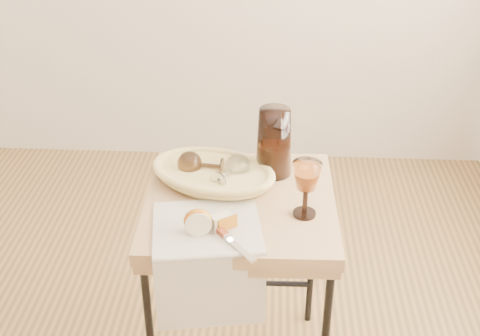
# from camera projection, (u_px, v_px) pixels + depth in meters

# --- Properties ---
(side_table) EXTENTS (0.59, 0.59, 0.74)m
(side_table) POSITION_uv_depth(u_px,v_px,m) (240.00, 291.00, 2.11)
(side_table) COLOR olive
(side_table) RESTS_ON floor
(tea_towel) EXTENTS (0.34, 0.32, 0.01)m
(tea_towel) POSITION_uv_depth(u_px,v_px,m) (207.00, 227.00, 1.79)
(tea_towel) COLOR silver
(tea_towel) RESTS_ON side_table
(bread_basket) EXTENTS (0.42, 0.35, 0.05)m
(bread_basket) POSITION_uv_depth(u_px,v_px,m) (213.00, 175.00, 2.00)
(bread_basket) COLOR tan
(bread_basket) RESTS_ON side_table
(goblet_lying_a) EXTENTS (0.14, 0.10, 0.08)m
(goblet_lying_a) POSITION_uv_depth(u_px,v_px,m) (203.00, 165.00, 2.00)
(goblet_lying_a) COLOR #523722
(goblet_lying_a) RESTS_ON bread_basket
(goblet_lying_b) EXTENTS (0.14, 0.15, 0.08)m
(goblet_lying_b) POSITION_uv_depth(u_px,v_px,m) (229.00, 172.00, 1.96)
(goblet_lying_b) COLOR white
(goblet_lying_b) RESTS_ON bread_basket
(pitcher) EXTENTS (0.22, 0.27, 0.27)m
(pitcher) POSITION_uv_depth(u_px,v_px,m) (274.00, 142.00, 2.00)
(pitcher) COLOR black
(pitcher) RESTS_ON side_table
(wine_goblet) EXTENTS (0.11, 0.11, 0.18)m
(wine_goblet) POSITION_uv_depth(u_px,v_px,m) (306.00, 189.00, 1.81)
(wine_goblet) COLOR white
(wine_goblet) RESTS_ON side_table
(apple_half) EXTENTS (0.09, 0.05, 0.07)m
(apple_half) POSITION_uv_depth(u_px,v_px,m) (198.00, 220.00, 1.75)
(apple_half) COLOR #B21600
(apple_half) RESTS_ON tea_towel
(apple_wedge) EXTENTS (0.07, 0.06, 0.04)m
(apple_wedge) POSITION_uv_depth(u_px,v_px,m) (222.00, 221.00, 1.78)
(apple_wedge) COLOR beige
(apple_wedge) RESTS_ON tea_towel
(table_knife) EXTENTS (0.14, 0.18, 0.02)m
(table_knife) POSITION_uv_depth(u_px,v_px,m) (230.00, 239.00, 1.72)
(table_knife) COLOR silver
(table_knife) RESTS_ON tea_towel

